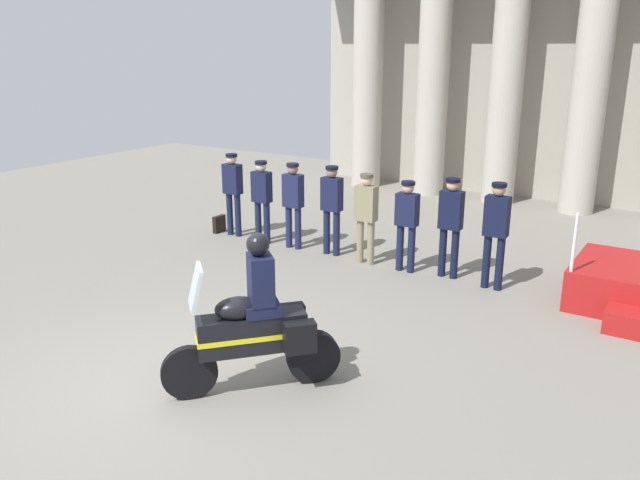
% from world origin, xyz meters
% --- Properties ---
extents(ground_plane, '(28.25, 28.25, 0.00)m').
position_xyz_m(ground_plane, '(0.00, 0.00, 0.00)').
color(ground_plane, gray).
extents(colonnade_backdrop, '(11.17, 1.67, 6.67)m').
position_xyz_m(colonnade_backdrop, '(0.42, 11.60, 3.45)').
color(colonnade_backdrop, '#A49F91').
rests_on(colonnade_backdrop, ground_plane).
extents(officer_in_row_0, '(0.38, 0.24, 1.74)m').
position_xyz_m(officer_in_row_0, '(-3.32, 5.13, 1.03)').
color(officer_in_row_0, '#141938').
rests_on(officer_in_row_0, ground_plane).
extents(officer_in_row_1, '(0.38, 0.24, 1.68)m').
position_xyz_m(officer_in_row_1, '(-2.49, 5.04, 0.99)').
color(officer_in_row_1, '#141938').
rests_on(officer_in_row_1, ground_plane).
extents(officer_in_row_2, '(0.38, 0.24, 1.70)m').
position_xyz_m(officer_in_row_2, '(-1.75, 5.08, 1.00)').
color(officer_in_row_2, '#191E42').
rests_on(officer_in_row_2, ground_plane).
extents(officer_in_row_3, '(0.38, 0.24, 1.72)m').
position_xyz_m(officer_in_row_3, '(-0.90, 5.14, 1.01)').
color(officer_in_row_3, '#141938').
rests_on(officer_in_row_3, ground_plane).
extents(officer_in_row_4, '(0.38, 0.24, 1.68)m').
position_xyz_m(officer_in_row_4, '(-0.10, 5.02, 0.99)').
color(officer_in_row_4, '#847A5B').
rests_on(officer_in_row_4, ground_plane).
extents(officer_in_row_5, '(0.38, 0.24, 1.63)m').
position_xyz_m(officer_in_row_5, '(0.70, 5.03, 0.96)').
color(officer_in_row_5, '#141938').
rests_on(officer_in_row_5, ground_plane).
extents(officer_in_row_6, '(0.38, 0.24, 1.74)m').
position_xyz_m(officer_in_row_6, '(1.45, 5.16, 1.03)').
color(officer_in_row_6, black).
rests_on(officer_in_row_6, ground_plane).
extents(officer_in_row_7, '(0.38, 0.24, 1.78)m').
position_xyz_m(officer_in_row_7, '(2.27, 5.03, 1.05)').
color(officer_in_row_7, black).
rests_on(officer_in_row_7, ground_plane).
extents(motorcycle_with_rider, '(1.48, 1.64, 1.90)m').
position_xyz_m(motorcycle_with_rider, '(1.01, 0.41, 0.79)').
color(motorcycle_with_rider, black).
rests_on(motorcycle_with_rider, ground_plane).
extents(briefcase_on_ground, '(0.10, 0.32, 0.36)m').
position_xyz_m(briefcase_on_ground, '(-3.75, 5.14, 0.18)').
color(briefcase_on_ground, black).
rests_on(briefcase_on_ground, ground_plane).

